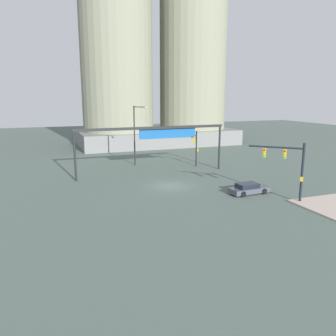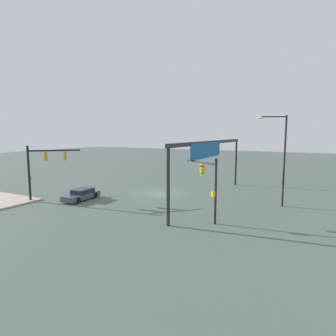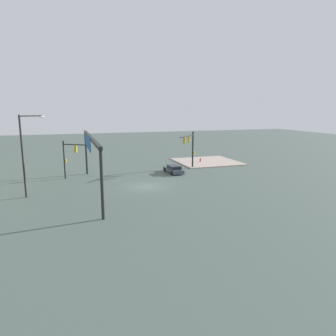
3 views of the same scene
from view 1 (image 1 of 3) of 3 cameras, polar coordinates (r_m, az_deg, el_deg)
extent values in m
plane|color=#4B5A54|center=(40.52, 0.36, -3.05)|extent=(178.75, 178.75, 0.00)
cylinder|color=black|center=(51.86, 4.78, 3.26)|extent=(0.19, 0.19, 5.36)
cylinder|color=black|center=(49.45, 4.44, 5.40)|extent=(2.55, 3.64, 0.14)
cube|color=#AD9915|center=(49.75, 4.47, 4.75)|extent=(0.40, 0.41, 0.95)
cylinder|color=red|center=(49.68, 4.66, 5.08)|extent=(0.16, 0.20, 0.20)
cylinder|color=orange|center=(49.72, 4.65, 4.74)|extent=(0.16, 0.20, 0.20)
cylinder|color=green|center=(49.76, 4.65, 4.39)|extent=(0.16, 0.20, 0.20)
cube|color=#AD9915|center=(51.85, 5.04, 3.04)|extent=(0.37, 0.38, 0.44)
cylinder|color=black|center=(36.20, 21.64, -0.82)|extent=(0.25, 0.25, 6.04)
cylinder|color=black|center=(35.90, 17.66, 3.35)|extent=(4.03, 3.82, 0.19)
cube|color=#B0971E|center=(35.93, 19.06, 2.26)|extent=(0.41, 0.41, 0.95)
cylinder|color=red|center=(35.72, 19.07, 2.69)|extent=(0.19, 0.18, 0.20)
cylinder|color=orange|center=(35.77, 19.04, 2.22)|extent=(0.19, 0.18, 0.20)
cylinder|color=green|center=(35.82, 19.01, 1.74)|extent=(0.19, 0.18, 0.20)
cube|color=#B0971E|center=(36.09, 15.91, 2.51)|extent=(0.41, 0.41, 0.95)
cylinder|color=red|center=(35.89, 15.91, 2.93)|extent=(0.19, 0.18, 0.20)
cylinder|color=orange|center=(35.94, 15.88, 2.46)|extent=(0.19, 0.18, 0.20)
cylinder|color=green|center=(35.99, 15.85, 1.99)|extent=(0.19, 0.18, 0.20)
cube|color=#B0971E|center=(36.06, 21.56, -1.75)|extent=(0.38, 0.38, 0.44)
cylinder|color=black|center=(52.56, -5.67, 5.41)|extent=(0.20, 0.20, 9.10)
cylinder|color=black|center=(51.35, -4.82, 10.20)|extent=(1.25, 2.23, 0.12)
ellipsoid|color=silver|center=(50.47, -3.84, 10.07)|extent=(0.54, 0.67, 0.20)
cylinder|color=black|center=(43.89, -15.39, 1.83)|extent=(0.28, 0.28, 6.20)
cylinder|color=black|center=(50.03, 8.63, 3.33)|extent=(0.28, 0.28, 6.20)
cube|color=black|center=(45.52, -2.63, 6.76)|extent=(20.86, 0.35, 0.35)
cube|color=#134F91|center=(46.55, -0.01, 5.99)|extent=(8.15, 0.08, 1.56)
cube|color=slate|center=(76.30, -1.89, 5.28)|extent=(33.99, 16.76, 3.23)
cube|color=#40464F|center=(38.35, 13.50, -3.59)|extent=(4.58, 1.98, 0.55)
cube|color=black|center=(38.06, 13.22, -2.87)|extent=(2.42, 1.65, 0.50)
cylinder|color=black|center=(39.83, 14.39, -3.23)|extent=(0.65, 0.26, 0.64)
cylinder|color=black|center=(38.64, 15.86, -3.78)|extent=(0.65, 0.26, 0.64)
cylinder|color=black|center=(38.20, 11.10, -3.72)|extent=(0.65, 0.26, 0.64)
cylinder|color=black|center=(36.96, 12.53, -4.32)|extent=(0.65, 0.26, 0.64)
camera|label=2|loc=(69.03, 18.74, 8.75)|focal=30.27mm
camera|label=3|loc=(51.31, -47.85, 7.25)|focal=33.11mm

